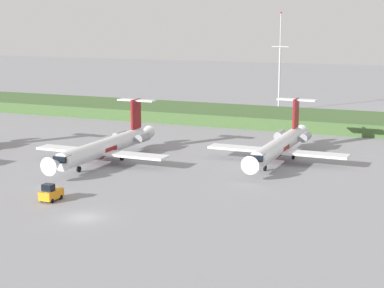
{
  "coord_description": "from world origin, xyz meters",
  "views": [
    {
      "loc": [
        39.12,
        -59.64,
        22.36
      ],
      "look_at": [
        0.0,
        31.97,
        3.0
      ],
      "focal_mm": 59.12,
      "sensor_mm": 36.0,
      "label": 1
    }
  ],
  "objects_px": {
    "regional_jet_third": "(106,146)",
    "baggage_tug": "(51,193)",
    "antenna_mast": "(280,70)",
    "regional_jet_fourth": "(279,145)"
  },
  "relations": [
    {
      "from": "antenna_mast",
      "to": "baggage_tug",
      "type": "bearing_deg",
      "value": -92.77
    },
    {
      "from": "regional_jet_third",
      "to": "regional_jet_fourth",
      "type": "distance_m",
      "value": 28.23
    },
    {
      "from": "baggage_tug",
      "to": "regional_jet_fourth",
      "type": "bearing_deg",
      "value": 59.57
    },
    {
      "from": "antenna_mast",
      "to": "baggage_tug",
      "type": "xyz_separation_m",
      "value": [
        -4.42,
        -91.44,
        -9.25
      ]
    },
    {
      "from": "regional_jet_third",
      "to": "baggage_tug",
      "type": "relative_size",
      "value": 9.69
    },
    {
      "from": "regional_jet_third",
      "to": "regional_jet_fourth",
      "type": "bearing_deg",
      "value": 24.78
    },
    {
      "from": "antenna_mast",
      "to": "baggage_tug",
      "type": "relative_size",
      "value": 7.74
    },
    {
      "from": "regional_jet_fourth",
      "to": "antenna_mast",
      "type": "distance_m",
      "value": 59.61
    },
    {
      "from": "regional_jet_third",
      "to": "baggage_tug",
      "type": "height_order",
      "value": "regional_jet_third"
    },
    {
      "from": "regional_jet_third",
      "to": "baggage_tug",
      "type": "distance_m",
      "value": 23.34
    }
  ]
}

